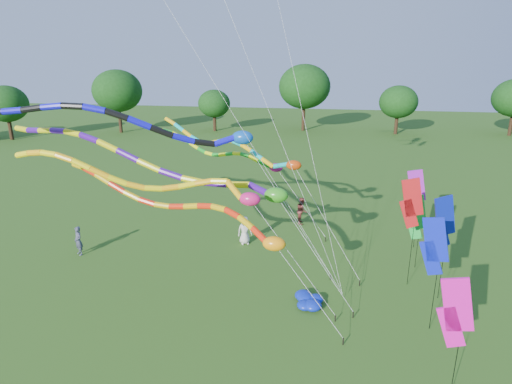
% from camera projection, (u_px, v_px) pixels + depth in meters
% --- Properties ---
extents(ground, '(160.00, 160.00, 0.00)m').
position_uv_depth(ground, '(277.00, 350.00, 16.37)').
color(ground, '#295817').
rests_on(ground, ground).
extents(tree_ring, '(116.75, 120.73, 9.42)m').
position_uv_depth(tree_ring, '(354.00, 276.00, 10.95)').
color(tree_ring, '#382314').
rests_on(tree_ring, ground).
extents(tube_kite_red, '(13.09, 4.17, 6.32)m').
position_uv_depth(tube_kite_red, '(195.00, 211.00, 18.69)').
color(tube_kite_red, black).
rests_on(tube_kite_red, ground).
extents(tube_kite_orange, '(13.36, 1.40, 7.61)m').
position_uv_depth(tube_kite_orange, '(164.00, 182.00, 17.42)').
color(tube_kite_orange, black).
rests_on(tube_kite_orange, ground).
extents(tube_kite_purple, '(17.96, 4.33, 8.02)m').
position_uv_depth(tube_kite_purple, '(158.00, 163.00, 19.90)').
color(tube_kite_purple, black).
rests_on(tube_kite_purple, ground).
extents(tube_kite_blue, '(16.50, 3.78, 9.67)m').
position_uv_depth(tube_kite_blue, '(131.00, 124.00, 18.36)').
color(tube_kite_blue, black).
rests_on(tube_kite_blue, ground).
extents(tube_kite_cyan, '(11.30, 5.04, 7.73)m').
position_uv_depth(tube_kite_cyan, '(240.00, 149.00, 22.54)').
color(tube_kite_cyan, black).
rests_on(tube_kite_cyan, ground).
extents(tube_kite_green, '(11.67, 3.26, 6.63)m').
position_uv_depth(tube_kite_green, '(230.00, 154.00, 27.13)').
color(tube_kite_green, black).
rests_on(tube_kite_green, ground).
extents(banner_pole_red, '(1.16, 0.16, 5.47)m').
position_uv_depth(banner_pole_red, '(411.00, 204.00, 19.82)').
color(banner_pole_red, black).
rests_on(banner_pole_red, ground).
extents(banner_pole_green, '(1.09, 0.56, 4.07)m').
position_uv_depth(banner_pole_green, '(416.00, 217.00, 22.04)').
color(banner_pole_green, black).
rests_on(banner_pole_green, ground).
extents(banner_pole_violet, '(1.16, 0.20, 4.75)m').
position_uv_depth(banner_pole_violet, '(416.00, 191.00, 24.15)').
color(banner_pole_violet, black).
rests_on(banner_pole_violet, ground).
extents(banner_pole_blue_a, '(1.12, 0.48, 4.91)m').
position_uv_depth(banner_pole_blue_a, '(434.00, 247.00, 16.65)').
color(banner_pole_blue_a, black).
rests_on(banner_pole_blue_a, ground).
extents(banner_pole_blue_b, '(1.14, 0.41, 5.05)m').
position_uv_depth(banner_pole_blue_b, '(443.00, 222.00, 18.71)').
color(banner_pole_blue_b, black).
rests_on(banner_pole_blue_b, ground).
extents(banner_pole_magenta_a, '(1.16, 0.22, 4.45)m').
position_uv_depth(banner_pole_magenta_a, '(455.00, 313.00, 13.14)').
color(banner_pole_magenta_a, black).
rests_on(banner_pole_magenta_a, ground).
extents(blue_nylon_heap, '(1.55, 1.47, 0.50)m').
position_uv_depth(blue_nylon_heap, '(314.00, 297.00, 19.55)').
color(blue_nylon_heap, '#0D25B3').
rests_on(blue_nylon_heap, ground).
extents(person_a, '(0.98, 0.83, 1.71)m').
position_uv_depth(person_a, '(245.00, 230.00, 25.43)').
color(person_a, beige).
rests_on(person_a, ground).
extents(person_b, '(0.73, 0.68, 1.68)m').
position_uv_depth(person_b, '(78.00, 241.00, 23.99)').
color(person_b, '#3E4058').
rests_on(person_b, ground).
extents(person_c, '(0.77, 0.94, 1.79)m').
position_uv_depth(person_c, '(302.00, 210.00, 28.57)').
color(person_c, brown).
rests_on(person_c, ground).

